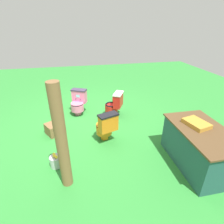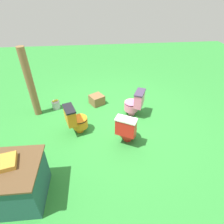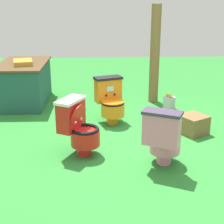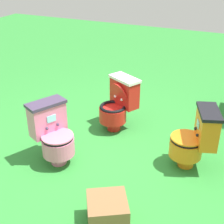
{
  "view_description": "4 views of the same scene",
  "coord_description": "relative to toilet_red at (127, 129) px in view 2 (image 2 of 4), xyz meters",
  "views": [
    {
      "loc": [
        4.37,
        -0.26,
        2.49
      ],
      "look_at": [
        0.36,
        0.6,
        0.4
      ],
      "focal_mm": 28.72,
      "sensor_mm": 36.0,
      "label": 1
    },
    {
      "loc": [
        0.47,
        3.79,
        3.0
      ],
      "look_at": [
        0.1,
        0.2,
        0.43
      ],
      "focal_mm": 29.94,
      "sensor_mm": 36.0,
      "label": 2
    },
    {
      "loc": [
        -4.13,
        0.56,
        1.93
      ],
      "look_at": [
        -0.04,
        0.36,
        0.52
      ],
      "focal_mm": 53.92,
      "sensor_mm": 36.0,
      "label": 3
    },
    {
      "loc": [
        1.36,
        -2.81,
        2.28
      ],
      "look_at": [
        -0.12,
        0.49,
        0.39
      ],
      "focal_mm": 51.56,
      "sensor_mm": 36.0,
      "label": 4
    }
  ],
  "objects": [
    {
      "name": "toilet_red",
      "position": [
        0.0,
        0.0,
        0.0
      ],
      "size": [
        0.59,
        0.62,
        0.73
      ],
      "rotation": [
        0.0,
        0.0,
        2.65
      ],
      "color": "red",
      "rests_on": "ground"
    },
    {
      "name": "ground",
      "position": [
        0.17,
        -0.79,
        -0.37
      ],
      "size": [
        14.0,
        14.0,
        0.0
      ],
      "primitive_type": "plane",
      "color": "#2D8433"
    },
    {
      "name": "small_crate",
      "position": [
        0.6,
        -1.65,
        -0.24
      ],
      "size": [
        0.49,
        0.49,
        0.28
      ],
      "primitive_type": "cube",
      "rotation": [
        0.0,
        0.0,
        5.25
      ],
      "color": "brown",
      "rests_on": "ground"
    },
    {
      "name": "lemon_bucket",
      "position": [
        1.76,
        -1.54,
        -0.26
      ],
      "size": [
        0.22,
        0.22,
        0.28
      ],
      "color": "#B7B7BF",
      "rests_on": "ground"
    },
    {
      "name": "toilet_pink",
      "position": [
        -0.37,
        -1.01,
        -0.0
      ],
      "size": [
        0.62,
        0.58,
        0.73
      ],
      "rotation": [
        0.0,
        0.0,
        4.26
      ],
      "color": "pink",
      "rests_on": "ground"
    },
    {
      "name": "toilet_orange",
      "position": [
        1.13,
        -0.46,
        -0.0
      ],
      "size": [
        0.6,
        0.54,
        0.73
      ],
      "rotation": [
        0.0,
        0.0,
        1.9
      ],
      "color": "orange",
      "rests_on": "ground"
    },
    {
      "name": "wooden_post",
      "position": [
        2.22,
        -1.33,
        0.53
      ],
      "size": [
        0.18,
        0.18,
        1.81
      ],
      "primitive_type": "cylinder",
      "color": "brown",
      "rests_on": "ground"
    }
  ]
}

